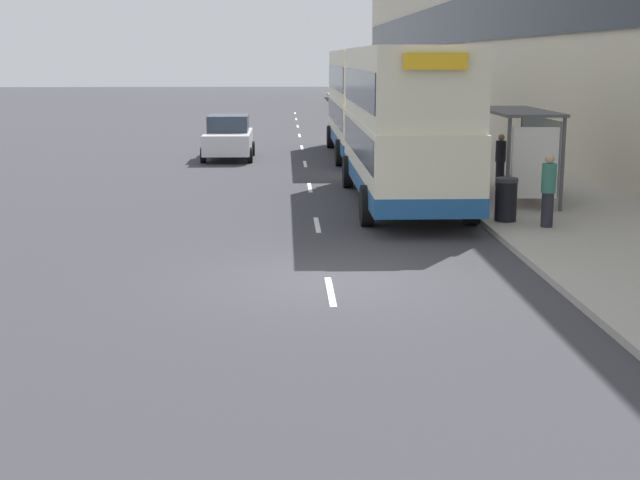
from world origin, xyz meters
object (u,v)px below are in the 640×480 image
(double_decker_bus_ahead, at_px, (366,101))
(pedestrian_2, at_px, (500,160))
(pedestrian_1, at_px, (548,190))
(double_decker_bus_near, at_px, (403,122))
(litter_bin, at_px, (506,199))
(bus_shelter, at_px, (526,138))
(pedestrian_at_shelter, at_px, (548,163))
(car_0, at_px, (228,137))

(double_decker_bus_ahead, bearing_deg, pedestrian_2, -72.00)
(double_decker_bus_ahead, distance_m, pedestrian_1, 16.83)
(double_decker_bus_near, relative_size, litter_bin, 9.62)
(pedestrian_2, bearing_deg, bus_shelter, -90.53)
(pedestrian_1, distance_m, pedestrian_2, 6.62)
(bus_shelter, relative_size, litter_bin, 4.00)
(bus_shelter, bearing_deg, double_decker_bus_ahead, 104.09)
(double_decker_bus_near, bearing_deg, bus_shelter, -6.60)
(pedestrian_1, height_order, litter_bin, pedestrian_1)
(pedestrian_1, bearing_deg, double_decker_bus_near, 124.47)
(pedestrian_at_shelter, xyz_separation_m, pedestrian_2, (-1.13, 1.20, -0.05))
(pedestrian_at_shelter, bearing_deg, double_decker_bus_near, -164.31)
(pedestrian_2, bearing_deg, car_0, 133.90)
(pedestrian_1, bearing_deg, litter_bin, 134.06)
(pedestrian_at_shelter, height_order, pedestrian_1, pedestrian_at_shelter)
(double_decker_bus_near, distance_m, pedestrian_2, 4.33)
(double_decker_bus_ahead, bearing_deg, car_0, -172.27)
(double_decker_bus_ahead, distance_m, pedestrian_2, 10.54)
(car_0, bearing_deg, pedestrian_2, 133.90)
(pedestrian_at_shelter, bearing_deg, pedestrian_1, -106.45)
(pedestrian_at_shelter, relative_size, litter_bin, 1.63)
(pedestrian_at_shelter, relative_size, pedestrian_2, 1.06)
(double_decker_bus_near, relative_size, pedestrian_1, 5.91)
(car_0, bearing_deg, pedestrian_1, 117.92)
(litter_bin, bearing_deg, pedestrian_at_shelter, 62.70)
(pedestrian_at_shelter, distance_m, litter_bin, 5.19)
(double_decker_bus_ahead, relative_size, pedestrian_2, 6.56)
(bus_shelter, xyz_separation_m, litter_bin, (-1.22, -2.97, -1.21))
(pedestrian_1, bearing_deg, pedestrian_at_shelter, 73.55)
(bus_shelter, distance_m, car_0, 14.93)
(car_0, bearing_deg, pedestrian_at_shelter, 133.82)
(double_decker_bus_near, bearing_deg, pedestrian_1, -55.53)
(double_decker_bus_ahead, relative_size, pedestrian_1, 6.19)
(pedestrian_2, distance_m, litter_bin, 5.94)
(bus_shelter, distance_m, pedestrian_1, 3.90)
(bus_shelter, relative_size, pedestrian_at_shelter, 2.45)
(double_decker_bus_near, distance_m, pedestrian_at_shelter, 4.79)
(car_0, relative_size, pedestrian_2, 2.60)
(pedestrian_at_shelter, xyz_separation_m, pedestrian_1, (-1.60, -5.41, -0.00))
(bus_shelter, height_order, litter_bin, bus_shelter)
(bus_shelter, distance_m, pedestrian_2, 2.97)
(double_decker_bus_near, xyz_separation_m, car_0, (-5.52, 11.63, -1.42))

